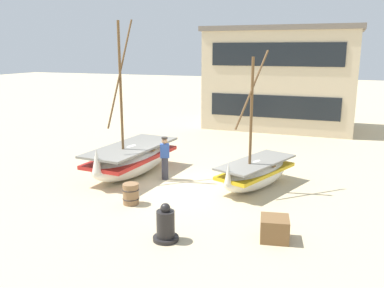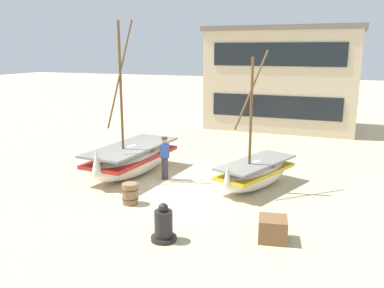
% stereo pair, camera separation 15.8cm
% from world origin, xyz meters
% --- Properties ---
extents(ground_plane, '(120.00, 120.00, 0.00)m').
position_xyz_m(ground_plane, '(0.00, 0.00, 0.00)').
color(ground_plane, '#CCB78E').
extents(fishing_boat_near_left, '(2.22, 4.70, 6.08)m').
position_xyz_m(fishing_boat_near_left, '(-2.46, 0.58, 0.68)').
color(fishing_boat_near_left, silver).
rests_on(fishing_boat_near_left, ground).
extents(fishing_boat_centre_large, '(2.47, 3.84, 4.96)m').
position_xyz_m(fishing_boat_centre_large, '(2.56, 0.84, 0.57)').
color(fishing_boat_centre_large, silver).
rests_on(fishing_boat_centre_large, ground).
extents(fisherman_by_hull, '(0.42, 0.35, 1.68)m').
position_xyz_m(fisherman_by_hull, '(-0.96, 0.55, 0.83)').
color(fisherman_by_hull, '#33333D').
rests_on(fisherman_by_hull, ground).
extents(capstan_winch, '(0.70, 0.70, 1.04)m').
position_xyz_m(capstan_winch, '(1.22, -4.20, 0.42)').
color(capstan_winch, black).
rests_on(capstan_winch, ground).
extents(wooden_barrel, '(0.56, 0.56, 0.70)m').
position_xyz_m(wooden_barrel, '(-0.92, -2.24, 0.35)').
color(wooden_barrel, olive).
rests_on(wooden_barrel, ground).
extents(cargo_crate, '(0.88, 0.88, 0.62)m').
position_xyz_m(cargo_crate, '(3.93, -3.14, 0.31)').
color(cargo_crate, brown).
rests_on(cargo_crate, ground).
extents(harbor_building_main, '(9.44, 5.23, 6.35)m').
position_xyz_m(harbor_building_main, '(1.45, 13.29, 3.19)').
color(harbor_building_main, beige).
rests_on(harbor_building_main, ground).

